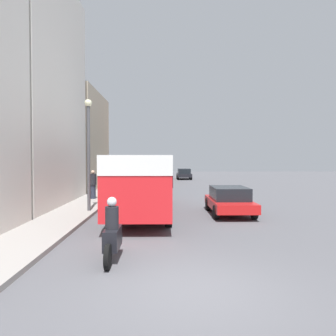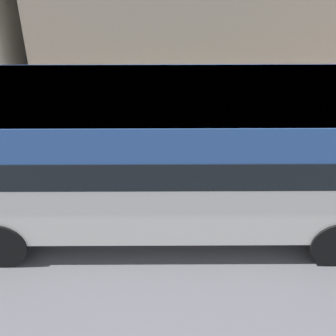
# 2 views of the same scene
# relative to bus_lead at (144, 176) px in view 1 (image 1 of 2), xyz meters

# --- Properties ---
(ground_plane) EXTENTS (120.00, 120.00, 0.00)m
(ground_plane) POSITION_rel_bus_lead_xyz_m (1.61, -9.65, -1.88)
(ground_plane) COLOR #515156
(building_midblock) EXTENTS (6.07, 9.57, 13.25)m
(building_midblock) POSITION_rel_bus_lead_xyz_m (-7.62, 2.45, 4.74)
(building_midblock) COLOR silver
(building_midblock) RESTS_ON ground_plane
(building_far_terrace) EXTENTS (6.23, 9.33, 8.46)m
(building_far_terrace) POSITION_rel_bus_lead_xyz_m (-7.71, 12.65, 2.35)
(building_far_terrace) COLOR #BCAD93
(building_far_terrace) RESTS_ON ground_plane
(bus_lead) EXTENTS (2.63, 10.52, 2.87)m
(bus_lead) POSITION_rel_bus_lead_xyz_m (0.00, 0.00, 0.00)
(bus_lead) COLOR red
(bus_lead) RESTS_ON ground_plane
(bus_following) EXTENTS (2.52, 9.75, 2.88)m
(bus_following) POSITION_rel_bus_lead_xyz_m (-0.20, 11.63, 0.00)
(bus_following) COLOR silver
(bus_following) RESTS_ON ground_plane
(bus_third_in_line) EXTENTS (2.66, 10.48, 2.85)m
(bus_third_in_line) POSITION_rel_bus_lead_xyz_m (-0.22, 23.23, -0.02)
(bus_third_in_line) COLOR #EA5B23
(bus_third_in_line) RESTS_ON ground_plane
(motorcycle_behind_lead) EXTENTS (0.38, 2.24, 1.73)m
(motorcycle_behind_lead) POSITION_rel_bus_lead_xyz_m (-0.42, -7.58, -1.19)
(motorcycle_behind_lead) COLOR black
(motorcycle_behind_lead) RESTS_ON ground_plane
(car_crossing) EXTENTS (1.96, 4.18, 1.35)m
(car_crossing) POSITION_rel_bus_lead_xyz_m (4.22, -0.43, -1.16)
(car_crossing) COLOR red
(car_crossing) RESTS_ON ground_plane
(car_far_curb) EXTENTS (1.89, 4.04, 1.38)m
(car_far_curb) POSITION_rel_bus_lead_xyz_m (3.73, 26.28, -1.15)
(car_far_curb) COLOR black
(car_far_curb) RESTS_ON ground_plane
(pedestrian_near_curb) EXTENTS (0.44, 0.44, 1.83)m
(pedestrian_near_curb) POSITION_rel_bus_lead_xyz_m (-3.56, 4.72, -0.80)
(pedestrian_near_curb) COLOR #232838
(pedestrian_near_curb) RESTS_ON sidewalk
(lamp_post) EXTENTS (0.36, 0.36, 5.52)m
(lamp_post) POSITION_rel_bus_lead_xyz_m (-2.74, -0.07, 1.58)
(lamp_post) COLOR #47474C
(lamp_post) RESTS_ON sidewalk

